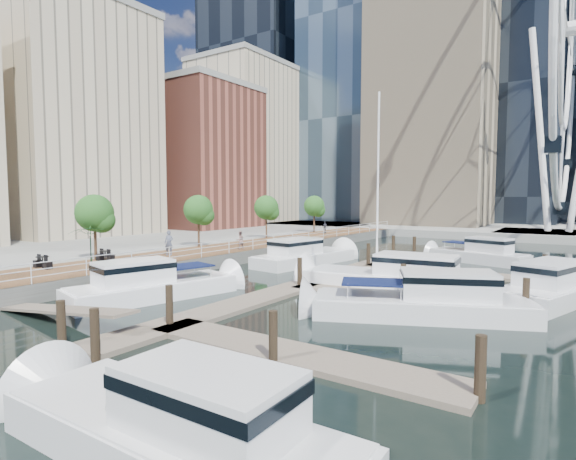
{
  "coord_description": "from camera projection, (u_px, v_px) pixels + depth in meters",
  "views": [
    {
      "loc": [
        17.22,
        -14.36,
        5.4
      ],
      "look_at": [
        -1.06,
        12.79,
        3.0
      ],
      "focal_mm": 28.0,
      "sensor_mm": 36.0,
      "label": 1
    }
  ],
  "objects": [
    {
      "name": "moored_yachts",
      "position": [
        379.0,
        290.0,
        26.24
      ],
      "size": [
        23.52,
        37.09,
        11.5
      ],
      "color": "white",
      "rests_on": "ground"
    },
    {
      "name": "pedestrian_near",
      "position": [
        169.0,
        243.0,
        34.02
      ],
      "size": [
        0.81,
        0.69,
        1.88
      ],
      "primitive_type": "imported",
      "rotation": [
        0.0,
        0.0,
        0.43
      ],
      "color": "#50576B",
      "rests_on": "boardwalk"
    },
    {
      "name": "ground",
      "position": [
        160.0,
        308.0,
        21.87
      ],
      "size": [
        520.0,
        520.0,
        0.0
      ],
      "primitive_type": "plane",
      "color": "black",
      "rests_on": "ground"
    },
    {
      "name": "seawall",
      "position": [
        254.0,
        256.0,
        37.58
      ],
      "size": [
        0.25,
        60.0,
        1.0
      ],
      "primitive_type": "cube",
      "color": "#595954",
      "rests_on": "ground"
    },
    {
      "name": "street_trees",
      "position": [
        198.0,
        210.0,
        39.49
      ],
      "size": [
        2.6,
        42.6,
        4.6
      ],
      "color": "#3F2B1C",
      "rests_on": "ground"
    },
    {
      "name": "pier",
      "position": [
        558.0,
        236.0,
        57.05
      ],
      "size": [
        14.0,
        12.0,
        1.0
      ],
      "primitive_type": "cube",
      "color": "gray",
      "rests_on": "ground"
    },
    {
      "name": "yacht_foreground",
      "position": [
        421.0,
        318.0,
        20.13
      ],
      "size": [
        10.65,
        6.82,
        2.15
      ],
      "primitive_type": null,
      "rotation": [
        0.0,
        0.0,
        1.99
      ],
      "color": "silver",
      "rests_on": "ground"
    },
    {
      "name": "cafe_tables",
      "position": [
        11.0,
        267.0,
        25.91
      ],
      "size": [
        2.5,
        13.7,
        0.74
      ],
      "color": "black",
      "rests_on": "ground"
    },
    {
      "name": "boardwalk",
      "position": [
        227.0,
        253.0,
        39.25
      ],
      "size": [
        6.0,
        60.0,
        1.0
      ],
      "primitive_type": "cube",
      "color": "brown",
      "rests_on": "ground"
    },
    {
      "name": "land_inland",
      "position": [
        59.0,
        238.0,
        54.29
      ],
      "size": [
        48.0,
        90.0,
        1.0
      ],
      "primitive_type": "cube",
      "color": "gray",
      "rests_on": "ground"
    },
    {
      "name": "midrise_condos",
      "position": [
        149.0,
        139.0,
        61.77
      ],
      "size": [
        19.0,
        67.0,
        28.0
      ],
      "color": "#BCAD8E",
      "rests_on": "ground"
    },
    {
      "name": "land_far",
      "position": [
        502.0,
        218.0,
        106.21
      ],
      "size": [
        200.0,
        114.0,
        1.0
      ],
      "primitive_type": "cube",
      "color": "gray",
      "rests_on": "ground"
    },
    {
      "name": "railing",
      "position": [
        253.0,
        243.0,
        37.56
      ],
      "size": [
        0.1,
        60.0,
        1.05
      ],
      "primitive_type": null,
      "color": "white",
      "rests_on": "boardwalk"
    },
    {
      "name": "floating_docks",
      "position": [
        391.0,
        283.0,
        25.65
      ],
      "size": [
        16.0,
        34.0,
        2.6
      ],
      "color": "#6D6051",
      "rests_on": "ground"
    },
    {
      "name": "pedestrian_far",
      "position": [
        325.0,
        227.0,
        54.62
      ],
      "size": [
        0.89,
        0.43,
        1.47
      ],
      "primitive_type": "imported",
      "rotation": [
        0.0,
        0.0,
        3.06
      ],
      "color": "#32363F",
      "rests_on": "boardwalk"
    },
    {
      "name": "ferris_wheel",
      "position": [
        567.0,
        30.0,
        55.19
      ],
      "size": [
        5.8,
        45.6,
        47.8
      ],
      "color": "white",
      "rests_on": "ground"
    },
    {
      "name": "pedestrian_mid",
      "position": [
        240.0,
        240.0,
        37.78
      ],
      "size": [
        0.82,
        0.92,
        1.55
      ],
      "primitive_type": "imported",
      "rotation": [
        0.0,
        0.0,
        -1.95
      ],
      "color": "#916D64",
      "rests_on": "boardwalk"
    }
  ]
}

